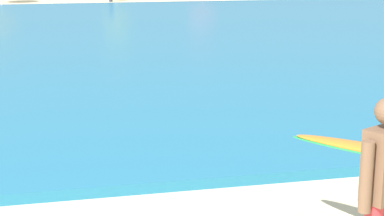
{
  "coord_description": "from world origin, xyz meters",
  "views": [
    {
      "loc": [
        0.26,
        -3.01,
        2.83
      ],
      "look_at": [
        1.82,
        3.82,
        1.1
      ],
      "focal_mm": 59.39,
      "sensor_mm": 36.0,
      "label": 1
    }
  ],
  "objects": [
    {
      "name": "sea",
      "position": [
        0.0,
        18.07,
        0.07
      ],
      "size": [
        120.0,
        28.0,
        0.14
      ],
      "primitive_type": "cube",
      "color": "teal",
      "rests_on": "ground"
    }
  ]
}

